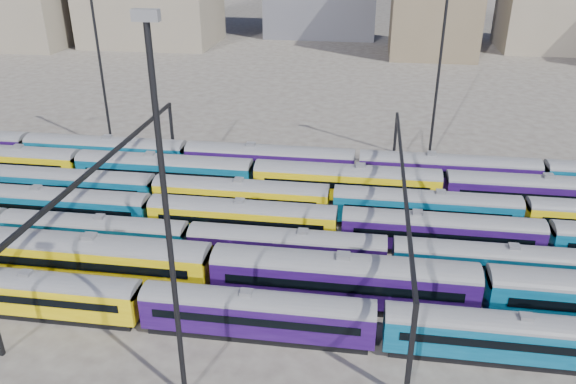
# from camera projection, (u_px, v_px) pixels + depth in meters

# --- Properties ---
(ground) EXTENTS (500.00, 500.00, 0.00)m
(ground) POSITION_uv_depth(u_px,v_px,m) (298.00, 241.00, 57.69)
(ground) COLOR #433D39
(ground) RESTS_ON ground
(rake_0) EXTENTS (112.38, 2.74, 4.60)m
(rake_0) POSITION_uv_depth(u_px,v_px,m) (141.00, 299.00, 44.64)
(rake_0) COLOR black
(rake_0) RESTS_ON ground
(rake_1) EXTENTS (158.05, 3.30, 5.57)m
(rake_1) POSITION_uv_depth(u_px,v_px,m) (343.00, 275.00, 46.84)
(rake_1) COLOR black
(rake_1) RESTS_ON ground
(rake_2) EXTENTS (94.34, 2.77, 4.64)m
(rake_2) POSITION_uv_depth(u_px,v_px,m) (94.00, 231.00, 54.71)
(rake_2) COLOR black
(rake_2) RESTS_ON ground
(rake_3) EXTENTS (98.59, 2.89, 4.86)m
(rake_3) POSITION_uv_depth(u_px,v_px,m) (242.00, 215.00, 57.35)
(rake_3) COLOR black
(rake_3) RESTS_ON ground
(rake_4) EXTENTS (119.32, 2.91, 4.90)m
(rake_4) POSITION_uv_depth(u_px,v_px,m) (331.00, 199.00, 60.68)
(rake_4) COLOR black
(rake_4) RESTS_ON ground
(rake_5) EXTENTS (130.87, 3.19, 5.38)m
(rake_5) POSITION_uv_depth(u_px,v_px,m) (254.00, 174.00, 66.29)
(rake_5) COLOR black
(rake_5) RESTS_ON ground
(rake_6) EXTENTS (130.44, 3.18, 5.36)m
(rake_6) POSITION_uv_depth(u_px,v_px,m) (186.00, 154.00, 72.05)
(rake_6) COLOR black
(rake_6) RESTS_ON ground
(gantry_1) EXTENTS (0.35, 40.35, 8.03)m
(gantry_1) POSITION_uv_depth(u_px,v_px,m) (105.00, 169.00, 57.39)
(gantry_1) COLOR black
(gantry_1) RESTS_ON ground
(gantry_2) EXTENTS (0.35, 40.35, 8.03)m
(gantry_2) POSITION_uv_depth(u_px,v_px,m) (403.00, 187.00, 53.48)
(gantry_2) COLOR black
(gantry_2) RESTS_ON ground
(mast_1) EXTENTS (1.40, 0.50, 25.60)m
(mast_1) POSITION_uv_depth(u_px,v_px,m) (99.00, 53.00, 75.29)
(mast_1) COLOR black
(mast_1) RESTS_ON ground
(mast_2) EXTENTS (1.40, 0.50, 25.60)m
(mast_2) POSITION_uv_depth(u_px,v_px,m) (167.00, 217.00, 32.69)
(mast_2) COLOR black
(mast_2) RESTS_ON ground
(mast_3) EXTENTS (1.40, 0.50, 25.60)m
(mast_3) POSITION_uv_depth(u_px,v_px,m) (440.00, 60.00, 71.21)
(mast_3) COLOR black
(mast_3) RESTS_ON ground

